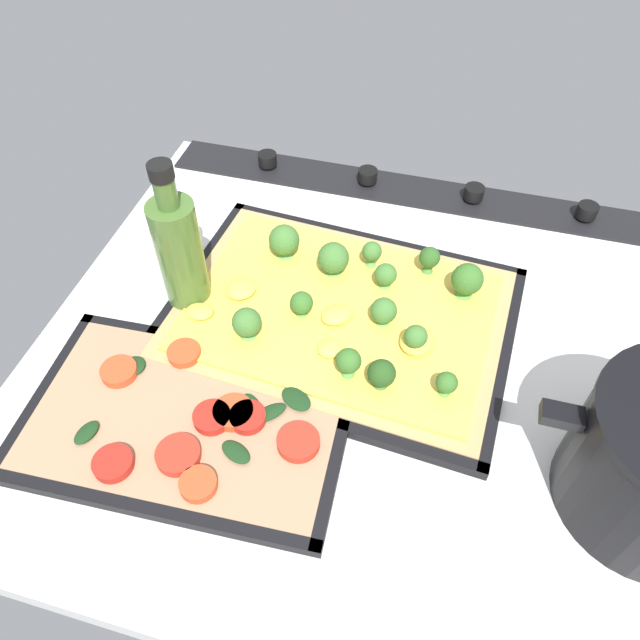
% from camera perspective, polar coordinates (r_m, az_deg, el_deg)
% --- Properties ---
extents(ground_plane, '(0.77, 0.67, 0.03)m').
position_cam_1_polar(ground_plane, '(0.71, 5.18, -3.78)').
color(ground_plane, silver).
extents(stove_control_panel, '(0.74, 0.07, 0.03)m').
position_cam_1_polar(stove_control_panel, '(0.91, 9.27, 11.92)').
color(stove_control_panel, black).
rests_on(stove_control_panel, ground_plane).
extents(baking_tray_front, '(0.42, 0.32, 0.01)m').
position_cam_1_polar(baking_tray_front, '(0.72, 1.80, 0.15)').
color(baking_tray_front, black).
rests_on(baking_tray_front, ground_plane).
extents(broccoli_pizza, '(0.39, 0.30, 0.06)m').
position_cam_1_polar(broccoli_pizza, '(0.71, 2.14, 1.04)').
color(broccoli_pizza, tan).
rests_on(broccoli_pizza, baking_tray_front).
extents(baking_tray_back, '(0.34, 0.23, 0.01)m').
position_cam_1_polar(baking_tray_back, '(0.65, -12.38, -9.21)').
color(baking_tray_back, black).
rests_on(baking_tray_back, ground_plane).
extents(veggie_pizza_back, '(0.32, 0.20, 0.02)m').
position_cam_1_polar(veggie_pizza_back, '(0.64, -12.11, -9.02)').
color(veggie_pizza_back, '#A57E5D').
rests_on(veggie_pizza_back, baking_tray_back).
extents(oil_bottle, '(0.05, 0.05, 0.20)m').
position_cam_1_polar(oil_bottle, '(0.70, -12.97, 6.06)').
color(oil_bottle, '#476B2D').
rests_on(oil_bottle, ground_plane).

